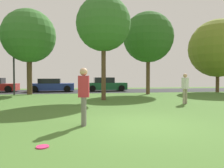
{
  "coord_description": "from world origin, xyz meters",
  "views": [
    {
      "loc": [
        -2.01,
        -6.27,
        1.49
      ],
      "look_at": [
        0.0,
        5.33,
        1.09
      ],
      "focal_mm": 33.87,
      "sensor_mm": 36.0,
      "label": 1
    }
  ],
  "objects_px": {
    "person_bystander": "(185,87)",
    "frisbee_disc": "(43,147)",
    "birch_tree_lone": "(218,48)",
    "street_lamp_post": "(14,68)",
    "maple_tree_near": "(29,36)",
    "oak_tree_left": "(104,24)",
    "parked_car_blue": "(52,86)",
    "parked_car_green": "(106,85)",
    "person_catcher": "(84,94)",
    "maple_tree_far": "(148,37)"
  },
  "relations": [
    {
      "from": "person_catcher",
      "to": "parked_car_blue",
      "type": "bearing_deg",
      "value": -71.18
    },
    {
      "from": "birch_tree_lone",
      "to": "person_bystander",
      "type": "distance_m",
      "value": 11.48
    },
    {
      "from": "maple_tree_near",
      "to": "parked_car_blue",
      "type": "xyz_separation_m",
      "value": [
        1.44,
        3.36,
        -4.3
      ]
    },
    {
      "from": "person_bystander",
      "to": "street_lamp_post",
      "type": "distance_m",
      "value": 13.45
    },
    {
      "from": "maple_tree_near",
      "to": "maple_tree_far",
      "type": "distance_m",
      "value": 10.11
    },
    {
      "from": "birch_tree_lone",
      "to": "parked_car_green",
      "type": "xyz_separation_m",
      "value": [
        -10.58,
        3.49,
        -3.61
      ]
    },
    {
      "from": "maple_tree_far",
      "to": "parked_car_blue",
      "type": "height_order",
      "value": "maple_tree_far"
    },
    {
      "from": "parked_car_blue",
      "to": "parked_car_green",
      "type": "relative_size",
      "value": 1.03
    },
    {
      "from": "person_catcher",
      "to": "street_lamp_post",
      "type": "bearing_deg",
      "value": -57.22
    },
    {
      "from": "parked_car_green",
      "to": "person_catcher",
      "type": "bearing_deg",
      "value": -100.45
    },
    {
      "from": "oak_tree_left",
      "to": "parked_car_blue",
      "type": "relative_size",
      "value": 1.51
    },
    {
      "from": "oak_tree_left",
      "to": "street_lamp_post",
      "type": "height_order",
      "value": "oak_tree_left"
    },
    {
      "from": "maple_tree_near",
      "to": "street_lamp_post",
      "type": "xyz_separation_m",
      "value": [
        -1.15,
        -0.3,
        -2.66
      ]
    },
    {
      "from": "person_bystander",
      "to": "maple_tree_near",
      "type": "bearing_deg",
      "value": 31.81
    },
    {
      "from": "street_lamp_post",
      "to": "birch_tree_lone",
      "type": "bearing_deg",
      "value": 0.32
    },
    {
      "from": "person_catcher",
      "to": "parked_car_blue",
      "type": "xyz_separation_m",
      "value": [
        -2.64,
        15.67,
        -0.37
      ]
    },
    {
      "from": "birch_tree_lone",
      "to": "person_catcher",
      "type": "height_order",
      "value": "birch_tree_lone"
    },
    {
      "from": "person_bystander",
      "to": "oak_tree_left",
      "type": "bearing_deg",
      "value": 38.22
    },
    {
      "from": "birch_tree_lone",
      "to": "street_lamp_post",
      "type": "xyz_separation_m",
      "value": [
        -18.69,
        -0.1,
        -2.02
      ]
    },
    {
      "from": "person_catcher",
      "to": "person_bystander",
      "type": "bearing_deg",
      "value": -133.67
    },
    {
      "from": "maple_tree_far",
      "to": "street_lamp_post",
      "type": "distance_m",
      "value": 11.53
    },
    {
      "from": "person_bystander",
      "to": "parked_car_blue",
      "type": "relative_size",
      "value": 0.38
    },
    {
      "from": "person_bystander",
      "to": "street_lamp_post",
      "type": "height_order",
      "value": "street_lamp_post"
    },
    {
      "from": "frisbee_disc",
      "to": "parked_car_green",
      "type": "xyz_separation_m",
      "value": [
        3.82,
        17.47,
        0.64
      ]
    },
    {
      "from": "street_lamp_post",
      "to": "oak_tree_left",
      "type": "bearing_deg",
      "value": -36.43
    },
    {
      "from": "birch_tree_lone",
      "to": "maple_tree_near",
      "type": "distance_m",
      "value": 17.55
    },
    {
      "from": "oak_tree_left",
      "to": "person_bystander",
      "type": "distance_m",
      "value": 6.35
    },
    {
      "from": "oak_tree_left",
      "to": "maple_tree_far",
      "type": "bearing_deg",
      "value": 42.27
    },
    {
      "from": "maple_tree_near",
      "to": "person_bystander",
      "type": "height_order",
      "value": "maple_tree_near"
    },
    {
      "from": "maple_tree_near",
      "to": "person_bystander",
      "type": "relative_size",
      "value": 4.28
    },
    {
      "from": "maple_tree_near",
      "to": "oak_tree_left",
      "type": "bearing_deg",
      "value": -43.31
    },
    {
      "from": "birch_tree_lone",
      "to": "maple_tree_far",
      "type": "relative_size",
      "value": 1.0
    },
    {
      "from": "maple_tree_far",
      "to": "frisbee_disc",
      "type": "xyz_separation_m",
      "value": [
        -6.89,
        -12.89,
        -4.88
      ]
    },
    {
      "from": "birch_tree_lone",
      "to": "frisbee_disc",
      "type": "height_order",
      "value": "birch_tree_lone"
    },
    {
      "from": "maple_tree_far",
      "to": "person_catcher",
      "type": "xyz_separation_m",
      "value": [
        -5.95,
        -11.03,
        -3.91
      ]
    },
    {
      "from": "maple_tree_near",
      "to": "oak_tree_left",
      "type": "height_order",
      "value": "maple_tree_near"
    },
    {
      "from": "maple_tree_far",
      "to": "person_catcher",
      "type": "distance_m",
      "value": 13.12
    },
    {
      "from": "parked_car_blue",
      "to": "person_catcher",
      "type": "bearing_deg",
      "value": -80.43
    },
    {
      "from": "maple_tree_near",
      "to": "parked_car_blue",
      "type": "distance_m",
      "value": 5.64
    },
    {
      "from": "maple_tree_far",
      "to": "street_lamp_post",
      "type": "xyz_separation_m",
      "value": [
        -11.18,
        0.99,
        -2.64
      ]
    },
    {
      "from": "person_catcher",
      "to": "frisbee_disc",
      "type": "xyz_separation_m",
      "value": [
        -0.94,
        -1.86,
        -0.97
      ]
    },
    {
      "from": "birch_tree_lone",
      "to": "person_catcher",
      "type": "relative_size",
      "value": 4.01
    },
    {
      "from": "oak_tree_left",
      "to": "person_bystander",
      "type": "relative_size",
      "value": 3.96
    },
    {
      "from": "birch_tree_lone",
      "to": "street_lamp_post",
      "type": "distance_m",
      "value": 18.8
    },
    {
      "from": "person_catcher",
      "to": "maple_tree_near",
      "type": "bearing_deg",
      "value": -62.41
    },
    {
      "from": "person_bystander",
      "to": "parked_car_blue",
      "type": "xyz_separation_m",
      "value": [
        -8.36,
        11.35,
        -0.31
      ]
    },
    {
      "from": "birch_tree_lone",
      "to": "street_lamp_post",
      "type": "bearing_deg",
      "value": -179.68
    },
    {
      "from": "birch_tree_lone",
      "to": "street_lamp_post",
      "type": "height_order",
      "value": "birch_tree_lone"
    },
    {
      "from": "person_bystander",
      "to": "parked_car_green",
      "type": "distance_m",
      "value": 11.64
    },
    {
      "from": "person_bystander",
      "to": "frisbee_disc",
      "type": "bearing_deg",
      "value": 113.88
    }
  ]
}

